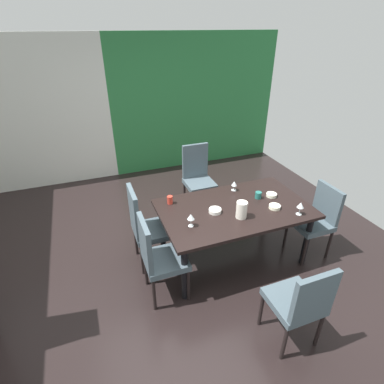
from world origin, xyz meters
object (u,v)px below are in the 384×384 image
(chair_head_near, at_px, (301,302))
(wine_glass_front, at_px, (301,205))
(serving_bowl_right, at_px, (215,211))
(cup_corner, at_px, (258,195))
(chair_left_near, at_px, (158,255))
(chair_head_far, at_px, (198,175))
(chair_left_far, at_px, (145,225))
(pitcher_west, at_px, (242,210))
(serving_bowl_south, at_px, (275,207))
(cup_near_window, at_px, (170,200))
(serving_bowl_east, at_px, (271,195))
(wine_glass_north, at_px, (234,184))
(wine_glass_left, at_px, (191,217))
(dining_table, at_px, (234,213))
(chair_right_near, at_px, (317,217))

(chair_head_near, xyz_separation_m, wine_glass_front, (0.64, 0.90, 0.33))
(serving_bowl_right, distance_m, cup_corner, 0.65)
(chair_left_near, distance_m, wine_glass_front, 1.69)
(chair_head_near, distance_m, cup_corner, 1.46)
(chair_head_far, bearing_deg, chair_left_far, 43.26)
(chair_left_near, distance_m, chair_left_far, 0.56)
(chair_left_far, height_order, wine_glass_front, chair_left_far)
(pitcher_west, bearing_deg, serving_bowl_south, 3.29)
(chair_left_near, height_order, wine_glass_front, chair_left_near)
(serving_bowl_right, height_order, cup_near_window, cup_near_window)
(chair_left_far, height_order, serving_bowl_east, chair_left_far)
(cup_corner, xyz_separation_m, pitcher_west, (-0.41, -0.30, 0.06))
(serving_bowl_east, xyz_separation_m, serving_bowl_right, (-0.83, -0.08, 0.00))
(wine_glass_front, relative_size, serving_bowl_east, 1.20)
(wine_glass_north, bearing_deg, pitcher_west, -110.18)
(wine_glass_north, distance_m, wine_glass_left, 0.98)
(dining_table, distance_m, serving_bowl_east, 0.57)
(wine_glass_left, xyz_separation_m, serving_bowl_right, (0.36, 0.15, -0.09))
(serving_bowl_south, bearing_deg, wine_glass_north, 113.85)
(chair_right_near, xyz_separation_m, wine_glass_front, (-0.41, -0.11, 0.33))
(cup_near_window, bearing_deg, dining_table, -27.40)
(wine_glass_front, bearing_deg, chair_head_near, -125.28)
(wine_glass_north, xyz_separation_m, serving_bowl_south, (0.25, -0.56, -0.08))
(dining_table, xyz_separation_m, chair_head_far, (0.04, 1.30, -0.10))
(chair_left_near, relative_size, wine_glass_left, 6.58)
(chair_head_near, height_order, wine_glass_left, chair_head_near)
(cup_near_window, bearing_deg, wine_glass_front, -29.78)
(pitcher_west, bearing_deg, chair_left_far, 154.05)
(chair_left_far, bearing_deg, pitcher_west, 64.05)
(chair_left_near, bearing_deg, cup_corner, 104.73)
(serving_bowl_east, relative_size, cup_corner, 1.54)
(chair_head_near, height_order, serving_bowl_south, chair_head_near)
(chair_left_near, xyz_separation_m, serving_bowl_south, (1.47, 0.10, 0.22))
(chair_head_near, distance_m, serving_bowl_east, 1.50)
(wine_glass_left, height_order, serving_bowl_east, wine_glass_left)
(wine_glass_left, xyz_separation_m, serving_bowl_east, (1.18, 0.24, -0.10))
(pitcher_west, bearing_deg, serving_bowl_east, 25.34)
(dining_table, height_order, cup_near_window, cup_near_window)
(serving_bowl_right, bearing_deg, serving_bowl_south, -13.61)
(wine_glass_north, distance_m, serving_bowl_south, 0.62)
(cup_corner, relative_size, cup_near_window, 0.86)
(wine_glass_left, bearing_deg, wine_glass_north, 34.09)
(chair_head_near, relative_size, chair_left_far, 0.91)
(serving_bowl_south, height_order, cup_corner, cup_corner)
(chair_head_far, distance_m, serving_bowl_right, 1.37)
(wine_glass_north, bearing_deg, serving_bowl_east, -39.69)
(chair_head_far, bearing_deg, pitcher_west, 87.27)
(wine_glass_north, height_order, wine_glass_front, wine_glass_front)
(chair_head_near, distance_m, wine_glass_front, 1.15)
(chair_head_far, relative_size, cup_near_window, 10.55)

